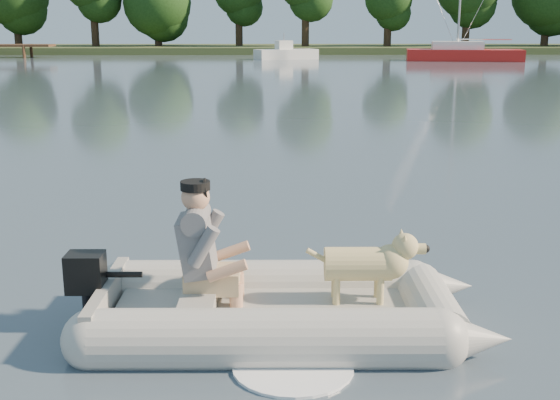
{
  "coord_description": "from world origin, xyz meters",
  "views": [
    {
      "loc": [
        0.04,
        -5.66,
        2.73
      ],
      "look_at": [
        0.2,
        2.16,
        0.75
      ],
      "focal_mm": 45.0,
      "sensor_mm": 36.0,
      "label": 1
    }
  ],
  "objects_px": {
    "dinghy": "(282,263)",
    "motorboat": "(286,47)",
    "dog": "(358,270)",
    "sailboat": "(463,54)",
    "man": "(199,241)"
  },
  "relations": [
    {
      "from": "dinghy",
      "to": "motorboat",
      "type": "relative_size",
      "value": 0.96
    },
    {
      "from": "dog",
      "to": "motorboat",
      "type": "xyz_separation_m",
      "value": [
        0.75,
        48.52,
        0.38
      ]
    },
    {
      "from": "dog",
      "to": "sailboat",
      "type": "bearing_deg",
      "value": 74.4
    },
    {
      "from": "dinghy",
      "to": "motorboat",
      "type": "xyz_separation_m",
      "value": [
        1.44,
        48.57,
        0.3
      ]
    },
    {
      "from": "man",
      "to": "motorboat",
      "type": "bearing_deg",
      "value": 88.31
    },
    {
      "from": "sailboat",
      "to": "dog",
      "type": "bearing_deg",
      "value": -96.84
    },
    {
      "from": "man",
      "to": "dog",
      "type": "bearing_deg",
      "value": -0.0
    },
    {
      "from": "man",
      "to": "motorboat",
      "type": "relative_size",
      "value": 0.24
    },
    {
      "from": "man",
      "to": "dinghy",
      "type": "bearing_deg",
      "value": -4.24
    },
    {
      "from": "dinghy",
      "to": "dog",
      "type": "height_order",
      "value": "dinghy"
    },
    {
      "from": "man",
      "to": "motorboat",
      "type": "height_order",
      "value": "motorboat"
    },
    {
      "from": "dog",
      "to": "sailboat",
      "type": "distance_m",
      "value": 47.9
    },
    {
      "from": "dinghy",
      "to": "man",
      "type": "bearing_deg",
      "value": 175.76
    },
    {
      "from": "dinghy",
      "to": "sailboat",
      "type": "bearing_deg",
      "value": 73.62
    },
    {
      "from": "motorboat",
      "to": "man",
      "type": "bearing_deg",
      "value": -114.16
    }
  ]
}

